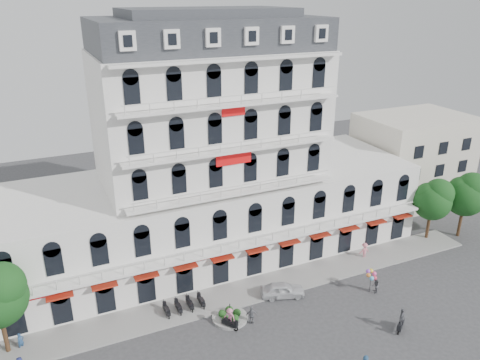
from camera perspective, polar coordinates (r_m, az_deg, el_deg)
name	(u,v)px	position (r m, az deg, el deg)	size (l,w,h in m)	color
ground	(293,353)	(40.56, 6.47, -20.19)	(120.00, 120.00, 0.00)	#38383A
sidewalk	(246,292)	(46.70, 0.76, -13.46)	(53.00, 4.00, 0.16)	gray
main_building	(211,167)	(49.47, -3.58, 1.57)	(45.00, 15.00, 25.80)	silver
flank_building_east	(411,159)	(68.17, 20.15, 2.47)	(14.00, 10.00, 12.00)	beige
traffic_island	(230,316)	(43.42, -1.25, -16.29)	(3.20, 3.20, 1.60)	gray
parked_scooter_row	(184,310)	(44.80, -6.80, -15.51)	(4.40, 1.80, 1.10)	black
tree_east_inner	(433,198)	(57.93, 22.49, -2.08)	(4.40, 4.37, 7.57)	#382314
tree_east_outer	(466,193)	(60.07, 25.87, -1.45)	(4.65, 4.65, 8.05)	#382314
parked_car	(283,290)	(46.02, 5.21, -13.18)	(1.70, 4.23, 1.44)	silver
rider_northeast	(401,320)	(43.89, 19.08, -15.78)	(1.46, 1.15, 2.27)	black
rider_center	(230,318)	(41.89, -1.27, -16.49)	(1.15, 1.46, 2.08)	black
pedestrian_mid	(252,315)	(42.57, 1.45, -16.15)	(1.01, 0.42, 1.73)	slate
pedestrian_right	(364,251)	(53.38, 14.92, -8.32)	(1.17, 0.67, 1.82)	#DF7687
pedestrian_far	(21,341)	(43.97, -25.17, -17.36)	(0.55, 0.36, 1.51)	navy
balloon_vendor	(374,281)	(47.77, 16.00, -11.77)	(1.43, 1.31, 2.45)	#54545B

